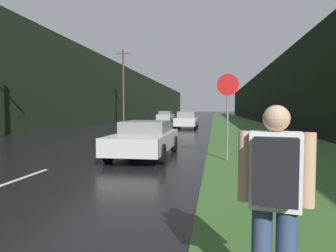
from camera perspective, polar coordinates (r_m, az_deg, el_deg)
grass_verge at (r=41.00m, az=12.69°, el=0.72°), size 6.00×240.00×0.02m
lane_stripe_b at (r=7.80m, az=-27.88°, el=-9.46°), size 0.12×3.00×0.01m
lane_stripe_c at (r=13.97m, az=-10.39°, el=-3.73°), size 0.12×3.00×0.01m
lane_stripe_d at (r=20.67m, az=-3.97°, el=-1.48°), size 0.12×3.00×0.01m
treeline_far_side at (r=53.08m, az=-7.45°, el=5.86°), size 2.00×140.00×8.48m
treeline_near_side at (r=51.67m, az=18.70°, el=5.66°), size 2.00×140.00×8.21m
utility_pole_far at (r=36.50m, az=-8.50°, el=7.62°), size 1.80×0.24×8.84m
stop_sign at (r=9.79m, az=11.28°, el=3.50°), size 0.69×0.07×2.80m
hitchhiker_with_backpack at (r=2.58m, az=19.67°, el=-12.35°), size 0.58×0.46×1.69m
car_passing_near at (r=10.69m, az=-4.34°, el=-2.30°), size 1.90×4.55×1.25m
car_passing_far at (r=26.21m, az=3.56°, el=1.13°), size 1.87×4.35×1.50m
car_oncoming at (r=41.46m, az=-0.46°, el=1.86°), size 1.95×4.44×1.49m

